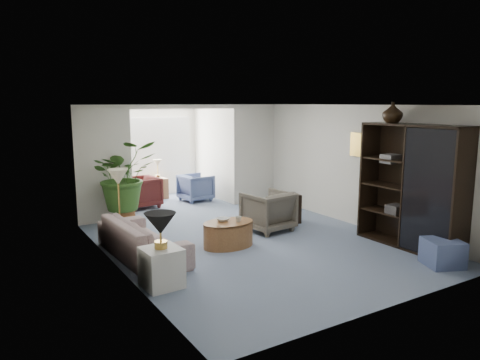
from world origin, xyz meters
TOP-DOWN VIEW (x-y plane):
  - floor at (0.00, 0.00)m, footprint 6.00×6.00m
  - sunroom_floor at (0.00, 4.10)m, footprint 2.60×2.60m
  - back_pier_left at (-1.90, 3.00)m, footprint 1.20×0.12m
  - back_pier_right at (1.90, 3.00)m, footprint 1.20×0.12m
  - back_header at (0.00, 3.00)m, footprint 2.60×0.12m
  - window_pane at (0.00, 5.18)m, footprint 2.20×0.02m
  - window_blinds at (0.00, 5.15)m, footprint 2.20×0.02m
  - framed_picture at (2.46, -0.10)m, footprint 0.04×0.50m
  - sofa at (-1.99, 0.46)m, footprint 0.94×2.18m
  - end_table at (-2.19, -0.89)m, footprint 0.53×0.53m
  - table_lamp at (-2.19, -0.89)m, footprint 0.44×0.44m
  - floor_lamp at (-2.13, 1.25)m, footprint 0.36×0.36m
  - coffee_table at (-0.50, 0.18)m, footprint 1.17×1.17m
  - coffee_bowl at (-0.55, 0.28)m, footprint 0.29×0.29m
  - coffee_cup at (-0.35, 0.08)m, footprint 0.13×0.13m
  - wingback_chair at (0.70, 0.66)m, footprint 0.94×0.96m
  - side_table_dark at (1.40, 0.96)m, footprint 0.59×0.52m
  - entertainment_cabinet at (2.23, -1.51)m, footprint 0.52×1.96m
  - cabinet_urn at (2.23, -1.01)m, footprint 0.36×0.36m
  - ottoman at (1.89, -2.43)m, footprint 0.69×0.69m
  - plant_pot at (-1.61, 2.60)m, footprint 0.40×0.40m
  - house_plant at (-1.61, 2.60)m, footprint 1.32×1.14m
  - sunroom_chair_blue at (0.70, 3.96)m, footprint 0.84×0.82m
  - sunroom_chair_maroon at (-0.80, 3.96)m, footprint 0.91×0.89m
  - sunroom_table at (-0.05, 4.71)m, footprint 0.48×0.39m
  - shelf_clutter at (2.18, -1.61)m, footprint 0.30×1.21m

SIDE VIEW (x-z plane):
  - floor at x=0.00m, z-range 0.00..0.00m
  - sunroom_floor at x=0.00m, z-range 0.00..0.00m
  - plant_pot at x=-1.61m, z-range 0.00..0.32m
  - ottoman at x=1.89m, z-range 0.00..0.42m
  - coffee_table at x=-0.50m, z-range 0.00..0.45m
  - sunroom_table at x=-0.05m, z-range 0.00..0.55m
  - end_table at x=-2.19m, z-range 0.00..0.56m
  - side_table_dark at x=1.40m, z-range 0.00..0.62m
  - sofa at x=-1.99m, z-range 0.00..0.62m
  - sunroom_chair_blue at x=0.70m, z-range 0.00..0.70m
  - sunroom_chair_maroon at x=-0.80m, z-range 0.00..0.76m
  - wingback_chair at x=0.70m, z-range 0.00..0.80m
  - coffee_bowl at x=-0.55m, z-range 0.45..0.51m
  - coffee_cup at x=-0.35m, z-range 0.45..0.55m
  - table_lamp at x=-2.19m, z-range 0.76..1.06m
  - house_plant at x=-1.61m, z-range 0.32..1.78m
  - shelf_clutter at x=2.18m, z-range 0.56..1.62m
  - entertainment_cabinet at x=2.23m, z-range 0.00..2.18m
  - back_pier_left at x=-1.90m, z-range 0.00..2.50m
  - back_pier_right at x=1.90m, z-range 0.00..2.50m
  - floor_lamp at x=-2.13m, z-range 1.11..1.39m
  - window_pane at x=0.00m, z-range 0.65..2.15m
  - window_blinds at x=0.00m, z-range 0.65..2.15m
  - framed_picture at x=2.46m, z-range 1.50..1.90m
  - cabinet_urn at x=2.23m, z-range 2.18..2.55m
  - back_header at x=0.00m, z-range 2.40..2.50m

